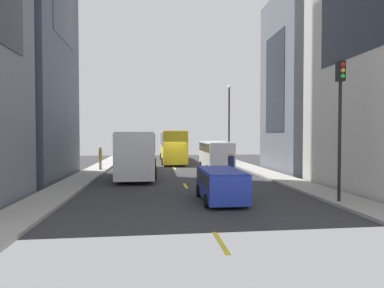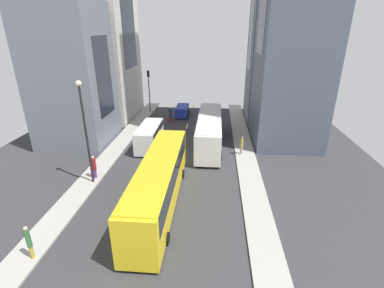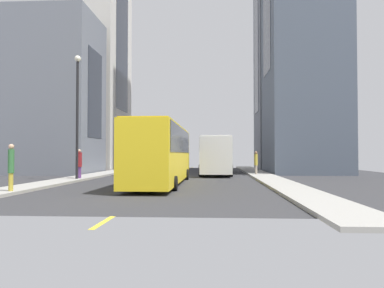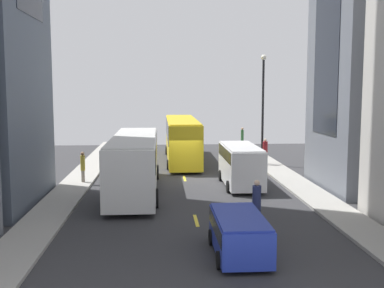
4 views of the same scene
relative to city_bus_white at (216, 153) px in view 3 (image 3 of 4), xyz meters
name	(u,v)px [view 3 (image 3 of 4)]	position (x,y,z in m)	size (l,w,h in m)	color
ground_plane	(177,177)	(3.16, 4.12, -2.01)	(40.10, 40.10, 0.00)	#333335
sidewalk_west	(264,176)	(-3.88, 4.12, -1.93)	(2.03, 44.00, 0.15)	#9E9B93
sidewalk_east	(94,175)	(10.19, 4.12, -1.93)	(2.03, 44.00, 0.15)	#9E9B93
lane_stripe_0	(192,168)	(3.16, -16.88, -2.00)	(0.16, 2.00, 0.01)	yellow
lane_stripe_1	(187,171)	(3.16, -6.38, -2.00)	(0.16, 2.00, 0.01)	yellow
lane_stripe_2	(177,177)	(3.16, 4.12, -2.00)	(0.16, 2.00, 0.01)	yellow
lane_stripe_3	(159,188)	(3.16, 14.62, -2.00)	(0.16, 2.00, 0.01)	yellow
lane_stripe_4	(103,222)	(3.16, 25.12, -2.00)	(0.16, 2.00, 0.01)	yellow
building_west_0	(296,43)	(-9.87, -11.55, 13.44)	(9.65, 7.20, 30.89)	slate
building_east_0	(97,40)	(14.56, -10.38, 13.93)	(6.36, 10.57, 31.87)	beige
building_east_1	(57,95)	(15.05, 0.12, 5.53)	(7.36, 7.42, 15.08)	slate
city_bus_white	(216,153)	(0.00, 0.00, 0.00)	(2.80, 12.25, 3.35)	silver
streetcar_yellow	(162,150)	(3.35, 11.98, 0.12)	(2.70, 13.50, 3.59)	yellow
delivery_van_white	(143,158)	(6.55, 1.29, -0.49)	(2.25, 5.92, 2.58)	white
car_blue_0	(180,162)	(4.38, -11.11, -1.11)	(1.95, 4.05, 1.52)	#2338AD
pedestrian_crossing_mid	(11,165)	(9.59, 18.17, -0.65)	(0.28, 0.28, 2.19)	gold
pedestrian_waiting_curb	(166,160)	(5.67, -7.95, -0.85)	(0.38, 0.38, 2.19)	maroon
pedestrian_walking_far	(256,162)	(-3.44, 2.55, -0.80)	(0.29, 0.29, 1.96)	gray
pedestrian_crossing_near	(79,163)	(9.76, 8.73, -0.77)	(0.38, 0.38, 2.06)	#593372
traffic_light_near_corner	(140,133)	(9.58, -12.45, 2.51)	(0.32, 0.44, 6.33)	black
streetlamp_near	(77,105)	(9.68, 9.43, 3.29)	(0.44, 0.44, 8.62)	black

